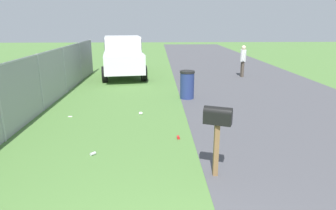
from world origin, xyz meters
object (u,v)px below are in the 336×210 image
Objects in this scene: mailbox at (218,121)px; trash_bin at (187,85)px; pickup_truck at (123,55)px; pedestrian at (243,59)px.

trash_bin is (5.76, -0.04, -0.55)m from mailbox.
pedestrian is (-0.56, -6.26, -0.17)m from pickup_truck.
pickup_truck is at bearing 30.74° from trash_bin.
pickup_truck is 5.37× the size of trash_bin.
pickup_truck reaches higher than pedestrian.
mailbox is 0.83× the size of pedestrian.
pedestrian is (10.12, -3.38, -0.14)m from mailbox.
pickup_truck is 5.74m from trash_bin.
mailbox is at bearing 179.58° from trash_bin.
trash_bin is at bearing 22.42° from pickup_truck.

